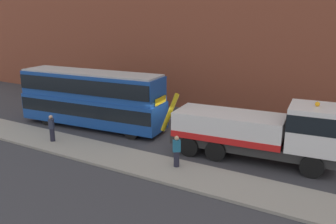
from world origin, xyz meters
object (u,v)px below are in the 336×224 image
at_px(recovery_tow_truck, 260,130).
at_px(pedestrian_bystander, 177,152).
at_px(double_decker_bus, 91,97).
at_px(pedestrian_onlooker, 52,128).

distance_m(recovery_tow_truck, pedestrian_bystander, 4.87).
relative_size(double_decker_bus, pedestrian_bystander, 6.54).
xyz_separation_m(pedestrian_onlooker, pedestrian_bystander, (8.68, 0.54, 0.00)).
height_order(double_decker_bus, pedestrian_bystander, double_decker_bus).
distance_m(recovery_tow_truck, pedestrian_onlooker, 12.75).
relative_size(recovery_tow_truck, pedestrian_onlooker, 5.98).
bearing_deg(pedestrian_onlooker, pedestrian_bystander, -27.93).
bearing_deg(double_decker_bus, pedestrian_onlooker, -94.20).
height_order(recovery_tow_truck, pedestrian_bystander, recovery_tow_truck).
distance_m(double_decker_bus, pedestrian_onlooker, 4.05).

